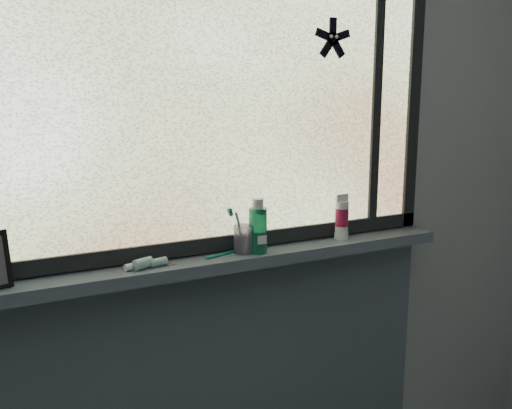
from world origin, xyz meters
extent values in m
cube|color=#9EA3A8|center=(0.00, 1.30, 1.25)|extent=(3.00, 0.01, 2.50)
cube|color=#4E5A68|center=(0.00, 1.23, 1.00)|extent=(1.62, 0.14, 0.04)
cube|color=#4E5A68|center=(0.00, 1.29, 0.49)|extent=(1.62, 0.02, 0.98)
cube|color=silver|center=(0.00, 1.28, 1.53)|extent=(1.50, 0.01, 1.00)
cube|color=black|center=(0.00, 1.28, 1.05)|extent=(1.60, 0.03, 0.05)
cube|color=black|center=(0.78, 1.28, 1.53)|extent=(0.05, 0.03, 1.10)
cube|color=black|center=(0.60, 1.28, 1.53)|extent=(0.03, 0.03, 1.00)
cylinder|color=#A08FBE|center=(0.04, 1.23, 1.07)|extent=(0.07, 0.07, 0.09)
cylinder|color=#1B905E|center=(0.08, 1.21, 1.11)|extent=(0.06, 0.06, 0.15)
cylinder|color=silver|center=(0.44, 1.23, 1.11)|extent=(0.05, 0.05, 0.12)
camera|label=1|loc=(-0.74, -0.41, 1.55)|focal=40.00mm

